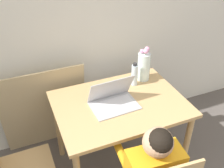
{
  "coord_description": "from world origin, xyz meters",
  "views": [
    {
      "loc": [
        -0.52,
        0.07,
        2.04
      ],
      "look_at": [
        0.12,
        1.61,
        0.93
      ],
      "focal_mm": 42.0,
      "sensor_mm": 36.0,
      "label": 1
    }
  ],
  "objects_px": {
    "chair_spare": "(4,158)",
    "flower_vase": "(144,66)",
    "person_seated": "(151,167)",
    "water_bottle": "(134,75)",
    "laptop": "(113,99)"
  },
  "relations": [
    {
      "from": "person_seated",
      "to": "water_bottle",
      "type": "distance_m",
      "value": 0.83
    },
    {
      "from": "person_seated",
      "to": "water_bottle",
      "type": "xyz_separation_m",
      "value": [
        0.25,
        0.77,
        0.22
      ]
    },
    {
      "from": "flower_vase",
      "to": "water_bottle",
      "type": "bearing_deg",
      "value": -156.57
    },
    {
      "from": "laptop",
      "to": "flower_vase",
      "type": "height_order",
      "value": "flower_vase"
    },
    {
      "from": "chair_spare",
      "to": "flower_vase",
      "type": "height_order",
      "value": "flower_vase"
    },
    {
      "from": "chair_spare",
      "to": "water_bottle",
      "type": "xyz_separation_m",
      "value": [
        1.15,
        0.29,
        0.24
      ]
    },
    {
      "from": "chair_spare",
      "to": "flower_vase",
      "type": "distance_m",
      "value": 1.34
    },
    {
      "from": "person_seated",
      "to": "flower_vase",
      "type": "distance_m",
      "value": 0.93
    },
    {
      "from": "laptop",
      "to": "water_bottle",
      "type": "relative_size",
      "value": 1.75
    },
    {
      "from": "chair_spare",
      "to": "person_seated",
      "type": "xyz_separation_m",
      "value": [
        0.89,
        -0.47,
        0.02
      ]
    },
    {
      "from": "flower_vase",
      "to": "water_bottle",
      "type": "height_order",
      "value": "flower_vase"
    },
    {
      "from": "flower_vase",
      "to": "water_bottle",
      "type": "xyz_separation_m",
      "value": [
        -0.12,
        -0.05,
        -0.04
      ]
    },
    {
      "from": "person_seated",
      "to": "water_bottle",
      "type": "relative_size",
      "value": 4.71
    },
    {
      "from": "water_bottle",
      "to": "flower_vase",
      "type": "bearing_deg",
      "value": 23.43
    },
    {
      "from": "chair_spare",
      "to": "laptop",
      "type": "xyz_separation_m",
      "value": [
        0.86,
        0.1,
        0.19
      ]
    }
  ]
}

